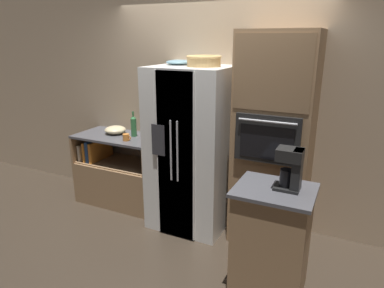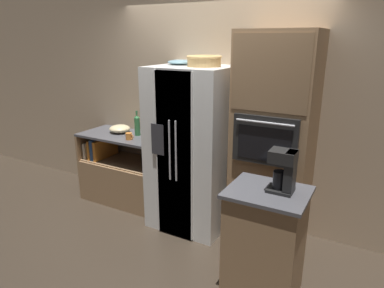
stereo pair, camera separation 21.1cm
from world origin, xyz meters
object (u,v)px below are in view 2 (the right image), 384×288
at_px(wall_oven, 273,143).
at_px(mug, 129,136).
at_px(wicker_basket, 204,61).
at_px(fruit_bowl, 180,62).
at_px(coffee_maker, 285,170).
at_px(refrigerator, 192,149).
at_px(bottle_tall, 137,125).
at_px(mixing_bowl, 120,129).

xyz_separation_m(wall_oven, mug, (-1.75, -0.14, -0.14)).
bearing_deg(wicker_basket, fruit_bowl, 164.76).
relative_size(wall_oven, mug, 19.51).
bearing_deg(fruit_bowl, mug, -166.78).
relative_size(wicker_basket, coffee_maker, 1.08).
height_order(refrigerator, mug, refrigerator).
bearing_deg(mug, bottle_tall, 98.29).
bearing_deg(fruit_bowl, wicker_basket, -15.24).
bearing_deg(refrigerator, fruit_bowl, 153.60).
bearing_deg(mug, wicker_basket, 3.36).
bearing_deg(mixing_bowl, mug, -31.98).
distance_m(wall_oven, fruit_bowl, 1.34).
distance_m(wicker_basket, bottle_tall, 1.33).
relative_size(refrigerator, fruit_bowl, 6.61).
bearing_deg(fruit_bowl, wall_oven, -0.75).
relative_size(refrigerator, coffee_maker, 5.40).
bearing_deg(wall_oven, coffee_maker, -67.97).
bearing_deg(refrigerator, mixing_bowl, 172.80).
bearing_deg(refrigerator, wicker_basket, 2.77).
distance_m(refrigerator, wicker_basket, 0.99).
bearing_deg(bottle_tall, coffee_maker, -22.32).
xyz_separation_m(refrigerator, coffee_maker, (1.22, -0.71, 0.23)).
relative_size(wicker_basket, mug, 3.26).
relative_size(bottle_tall, coffee_maker, 0.94).
relative_size(wall_oven, fruit_bowl, 7.92).
xyz_separation_m(bottle_tall, mug, (0.03, -0.20, -0.10)).
distance_m(wall_oven, bottle_tall, 1.79).
bearing_deg(wall_oven, wicker_basket, -173.96).
bearing_deg(mixing_bowl, bottle_tall, 0.90).
bearing_deg(coffee_maker, bottle_tall, 157.68).
bearing_deg(wicker_basket, coffee_maker, -33.65).
height_order(mug, coffee_maker, coffee_maker).
bearing_deg(wall_oven, mixing_bowl, 178.29).
xyz_separation_m(wicker_basket, bottle_tall, (-1.03, 0.15, -0.84)).
bearing_deg(bottle_tall, wall_oven, -2.13).
height_order(wall_oven, bottle_tall, wall_oven).
bearing_deg(mug, fruit_bowl, 13.22).
xyz_separation_m(wicker_basket, fruit_bowl, (-0.35, 0.09, -0.03)).
distance_m(refrigerator, wall_oven, 0.92).
relative_size(refrigerator, wicker_basket, 5.01).
distance_m(wall_oven, mug, 1.76).
xyz_separation_m(wall_oven, fruit_bowl, (-1.10, 0.01, 0.76)).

